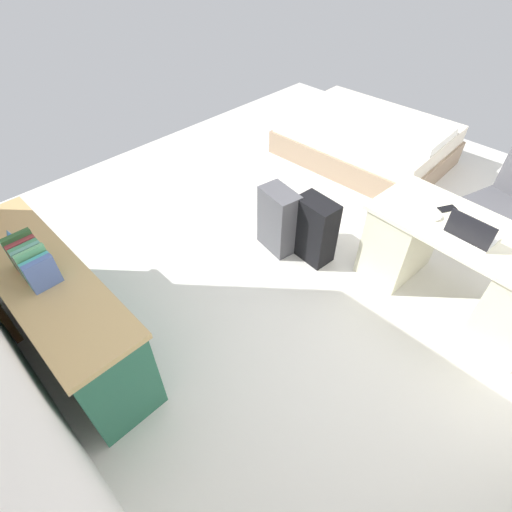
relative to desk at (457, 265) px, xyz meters
name	(u,v)px	position (x,y,z in m)	size (l,w,h in m)	color
ground_plane	(336,253)	(0.95, 0.18, -0.38)	(6.14, 6.14, 0.00)	silver
desk	(457,265)	(0.00, 0.00, 0.00)	(1.47, 0.73, 0.72)	beige
office_chair	(501,209)	(0.03, -0.92, 0.04)	(0.57, 0.57, 0.94)	black
credenza	(59,309)	(1.76, 2.37, 0.00)	(1.80, 0.48, 0.76)	#28664C
bed	(366,140)	(1.77, -1.48, -0.13)	(1.95, 1.46, 0.58)	gray
suitcase_black	(314,230)	(1.10, 0.37, -0.07)	(0.36, 0.22, 0.60)	black
suitcase_spare_grey	(278,220)	(1.41, 0.50, -0.07)	(0.36, 0.22, 0.61)	#4C4C51
laptop	(471,233)	(0.00, 0.11, 0.39)	(0.32, 0.24, 0.21)	silver
computer_mouse	(438,217)	(0.25, 0.05, 0.36)	(0.06, 0.10, 0.03)	white
cell_phone_by_mouse	(447,209)	(0.25, -0.11, 0.35)	(0.07, 0.14, 0.01)	black
book_row	(31,260)	(1.75, 2.37, 0.49)	(0.36, 0.17, 0.24)	#536DB2
figurine_small	(10,236)	(2.14, 2.37, 0.44)	(0.08, 0.08, 0.11)	#4C7FBF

